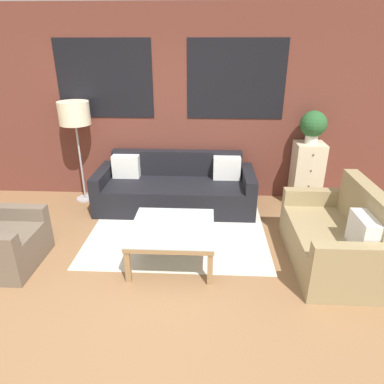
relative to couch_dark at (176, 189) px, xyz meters
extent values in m
plane|color=#8E6642|center=(-0.09, -1.95, -0.28)|extent=(16.00, 16.00, 0.00)
cube|color=brown|center=(-0.09, 0.49, 1.12)|extent=(8.40, 0.08, 2.80)
cube|color=black|center=(-1.04, 0.44, 1.52)|extent=(1.40, 0.01, 1.10)
cube|color=black|center=(0.86, 0.44, 1.52)|extent=(1.40, 0.01, 1.10)
cube|color=silver|center=(0.10, -0.77, -0.27)|extent=(2.27, 1.80, 0.00)
cube|color=black|center=(0.00, -0.13, -0.08)|extent=(1.98, 0.72, 0.40)
cube|color=black|center=(0.00, 0.31, 0.11)|extent=(1.98, 0.16, 0.78)
cube|color=black|center=(-1.07, -0.05, 0.01)|extent=(0.16, 0.88, 0.58)
cube|color=black|center=(1.07, -0.05, 0.01)|extent=(0.16, 0.88, 0.58)
cube|color=white|center=(-0.76, 0.15, 0.29)|extent=(0.40, 0.16, 0.34)
cube|color=white|center=(0.76, 0.15, 0.29)|extent=(0.40, 0.16, 0.34)
cube|color=#99845B|center=(1.75, -1.37, -0.07)|extent=(0.64, 1.14, 0.42)
cube|color=#99845B|center=(2.15, -1.37, 0.18)|extent=(0.16, 1.14, 0.92)
cube|color=#99845B|center=(1.83, -0.74, 0.03)|extent=(0.80, 0.14, 0.62)
cube|color=#99845B|center=(1.83, -2.01, 0.03)|extent=(0.80, 0.14, 0.62)
cube|color=white|center=(1.99, -1.72, 0.31)|extent=(0.16, 0.40, 0.34)
cube|color=#6B5B4C|center=(-1.70, -1.58, -0.08)|extent=(0.64, 0.53, 0.40)
cube|color=#6B5B4C|center=(-1.78, -1.25, 0.00)|extent=(0.80, 0.14, 0.56)
cube|color=silver|center=(0.10, -1.40, 0.14)|extent=(0.91, 0.91, 0.01)
cube|color=#99754C|center=(0.10, -1.83, 0.11)|extent=(0.91, 0.05, 0.05)
cube|color=#99754C|center=(0.10, -0.96, 0.11)|extent=(0.91, 0.05, 0.05)
cube|color=#99754C|center=(-0.33, -1.40, 0.11)|extent=(0.05, 0.91, 0.05)
cube|color=#99754C|center=(0.53, -1.40, 0.11)|extent=(0.05, 0.91, 0.05)
cube|color=#99754C|center=(-0.32, -1.81, -0.07)|extent=(0.06, 0.05, 0.41)
cube|color=#99754C|center=(0.52, -1.81, -0.07)|extent=(0.05, 0.05, 0.41)
cube|color=#99754C|center=(-0.32, -0.98, -0.07)|extent=(0.06, 0.06, 0.41)
cube|color=#99754C|center=(0.52, -0.98, -0.07)|extent=(0.05, 0.06, 0.41)
cylinder|color=#B2B2B7|center=(-1.46, 0.19, -0.27)|extent=(0.28, 0.28, 0.02)
cylinder|color=#B2B2B7|center=(-1.46, 0.19, 0.33)|extent=(0.03, 0.03, 1.17)
cylinder|color=beige|center=(-1.46, 0.19, 1.08)|extent=(0.45, 0.45, 0.33)
cube|color=beige|center=(1.96, 0.22, 0.20)|extent=(0.42, 0.39, 0.95)
sphere|color=#38332D|center=(1.96, 0.02, 0.56)|extent=(0.02, 0.02, 0.02)
sphere|color=#38332D|center=(1.96, 0.02, 0.32)|extent=(0.02, 0.02, 0.02)
sphere|color=#38332D|center=(1.96, 0.02, 0.08)|extent=(0.02, 0.02, 0.02)
sphere|color=#38332D|center=(1.96, 0.02, -0.16)|extent=(0.02, 0.02, 0.02)
cylinder|color=silver|center=(1.96, 0.22, 0.74)|extent=(0.18, 0.18, 0.12)
sphere|color=#285B2D|center=(1.96, 0.22, 0.95)|extent=(0.37, 0.37, 0.37)
camera|label=1|loc=(0.47, -4.68, 1.99)|focal=32.00mm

